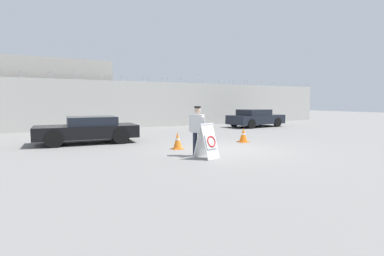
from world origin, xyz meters
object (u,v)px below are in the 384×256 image
(barricade_sign, at_px, (207,141))
(parked_car_front_coupe, at_px, (88,129))
(traffic_cone_mid, at_px, (178,141))
(traffic_cone_near, at_px, (243,135))
(parked_car_far_side, at_px, (255,118))
(security_guard, at_px, (197,128))

(barricade_sign, relative_size, parked_car_front_coupe, 0.26)
(traffic_cone_mid, bearing_deg, traffic_cone_near, 5.56)
(barricade_sign, bearing_deg, parked_car_far_side, 27.57)
(barricade_sign, bearing_deg, traffic_cone_near, 21.17)
(security_guard, height_order, parked_car_far_side, security_guard)
(traffic_cone_near, bearing_deg, parked_car_far_side, 45.31)
(traffic_cone_near, relative_size, traffic_cone_mid, 0.96)
(security_guard, xyz_separation_m, parked_car_front_coupe, (-2.71, 5.09, -0.32))
(traffic_cone_near, height_order, parked_car_far_side, parked_car_far_side)
(security_guard, relative_size, traffic_cone_mid, 2.51)
(barricade_sign, relative_size, traffic_cone_near, 1.77)
(barricade_sign, height_order, parked_car_front_coupe, parked_car_front_coupe)
(traffic_cone_near, relative_size, parked_car_front_coupe, 0.15)
(traffic_cone_mid, bearing_deg, parked_car_far_side, 33.89)
(security_guard, xyz_separation_m, traffic_cone_mid, (0.04, 1.62, -0.61))
(traffic_cone_near, distance_m, parked_car_far_side, 8.52)
(traffic_cone_mid, relative_size, parked_car_front_coupe, 0.15)
(security_guard, distance_m, traffic_cone_near, 4.13)
(parked_car_front_coupe, relative_size, parked_car_far_side, 1.02)
(traffic_cone_mid, height_order, parked_car_front_coupe, parked_car_front_coupe)
(barricade_sign, relative_size, parked_car_far_side, 0.26)
(barricade_sign, distance_m, traffic_cone_near, 4.36)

